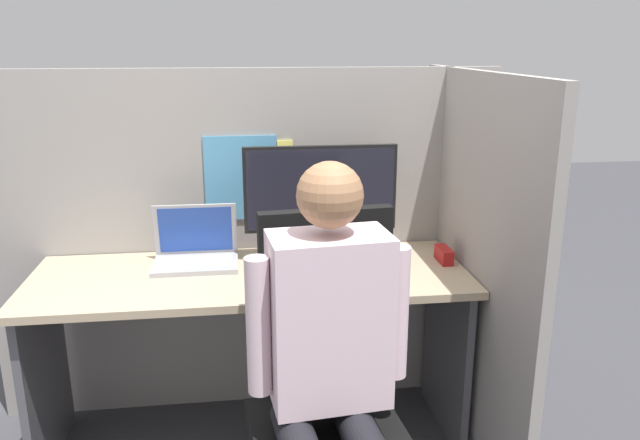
# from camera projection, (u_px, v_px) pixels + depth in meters

# --- Properties ---
(cubicle_panel_back) EXTENTS (2.19, 0.05, 1.52)m
(cubicle_panel_back) POSITION_uv_depth(u_px,v_px,m) (249.00, 244.00, 2.74)
(cubicle_panel_back) COLOR gray
(cubicle_panel_back) RESTS_ON ground
(cubicle_panel_right) EXTENTS (0.04, 1.24, 1.52)m
(cubicle_panel_right) POSITION_uv_depth(u_px,v_px,m) (471.00, 266.00, 2.48)
(cubicle_panel_right) COLOR gray
(cubicle_panel_right) RESTS_ON ground
(desk) EXTENTS (1.69, 0.61, 0.75)m
(desk) POSITION_uv_depth(u_px,v_px,m) (252.00, 314.00, 2.48)
(desk) COLOR tan
(desk) RESTS_ON ground
(paper_box) EXTENTS (0.36, 0.20, 0.07)m
(paper_box) POSITION_uv_depth(u_px,v_px,m) (321.00, 250.00, 2.58)
(paper_box) COLOR red
(paper_box) RESTS_ON desk
(monitor) EXTENTS (0.62, 0.19, 0.40)m
(monitor) POSITION_uv_depth(u_px,v_px,m) (321.00, 193.00, 2.52)
(monitor) COLOR black
(monitor) RESTS_ON paper_box
(laptop) EXTENTS (0.33, 0.22, 0.24)m
(laptop) POSITION_uv_depth(u_px,v_px,m) (196.00, 253.00, 2.51)
(laptop) COLOR #99999E
(laptop) RESTS_ON desk
(mouse) EXTENTS (0.06, 0.04, 0.03)m
(mouse) POSITION_uv_depth(u_px,v_px,m) (258.00, 279.00, 2.32)
(mouse) COLOR silver
(mouse) RESTS_ON desk
(stapler) EXTENTS (0.05, 0.12, 0.06)m
(stapler) POSITION_uv_depth(u_px,v_px,m) (444.00, 255.00, 2.55)
(stapler) COLOR #A31919
(stapler) RESTS_ON desk
(carrot_toy) EXTENTS (0.05, 0.13, 0.05)m
(carrot_toy) POSITION_uv_depth(u_px,v_px,m) (335.00, 284.00, 2.26)
(carrot_toy) COLOR orange
(carrot_toy) RESTS_ON desk
(office_chair) EXTENTS (0.53, 0.57, 1.11)m
(office_chair) POSITION_uv_depth(u_px,v_px,m) (327.00, 387.00, 1.98)
(office_chair) COLOR black
(office_chair) RESTS_ON ground
(person) EXTENTS (0.48, 0.49, 1.31)m
(person) POSITION_uv_depth(u_px,v_px,m) (330.00, 359.00, 1.75)
(person) COLOR black
(person) RESTS_ON ground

